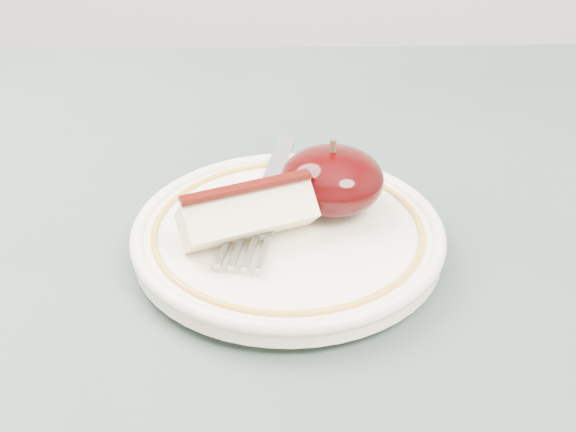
{
  "coord_description": "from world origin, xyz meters",
  "views": [
    {
      "loc": [
        -0.01,
        -0.32,
        1.04
      ],
      "look_at": [
        -0.0,
        0.09,
        0.78
      ],
      "focal_mm": 50.0,
      "sensor_mm": 36.0,
      "label": 1
    }
  ],
  "objects": [
    {
      "name": "plate",
      "position": [
        -0.0,
        0.09,
        0.76
      ],
      "size": [
        0.19,
        0.19,
        0.02
      ],
      "color": "white",
      "rests_on": "table"
    },
    {
      "name": "apple_half",
      "position": [
        0.03,
        0.11,
        0.79
      ],
      "size": [
        0.07,
        0.06,
        0.05
      ],
      "color": "black",
      "rests_on": "plate"
    },
    {
      "name": "apple_wedge",
      "position": [
        -0.02,
        0.08,
        0.79
      ],
      "size": [
        0.09,
        0.06,
        0.04
      ],
      "rotation": [
        0.0,
        0.0,
        0.38
      ],
      "color": "#FCEFBA",
      "rests_on": "plate"
    },
    {
      "name": "fork",
      "position": [
        -0.01,
        0.12,
        0.77
      ],
      "size": [
        0.05,
        0.16,
        0.0
      ],
      "rotation": [
        0.0,
        0.0,
        1.37
      ],
      "color": "#979A9F",
      "rests_on": "plate"
    }
  ]
}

